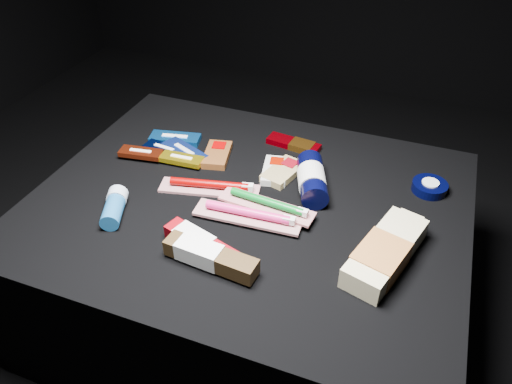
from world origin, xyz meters
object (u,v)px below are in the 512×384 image
(toothpaste_carton_red, at_px, (200,244))
(bodywash_bottle, at_px, (384,254))
(lotion_bottle, at_px, (312,179))
(deodorant_stick, at_px, (114,207))

(toothpaste_carton_red, bearing_deg, bodywash_bottle, 32.72)
(bodywash_bottle, bearing_deg, lotion_bottle, 153.91)
(lotion_bottle, height_order, toothpaste_carton_red, lotion_bottle)
(toothpaste_carton_red, bearing_deg, deodorant_stick, -171.19)
(lotion_bottle, xyz_separation_m, toothpaste_carton_red, (-0.16, -0.28, -0.01))
(deodorant_stick, bearing_deg, lotion_bottle, 10.16)
(bodywash_bottle, xyz_separation_m, deodorant_stick, (-0.58, -0.06, -0.00))
(lotion_bottle, height_order, bodywash_bottle, lotion_bottle)
(bodywash_bottle, relative_size, toothpaste_carton_red, 1.35)
(lotion_bottle, relative_size, deodorant_stick, 1.73)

